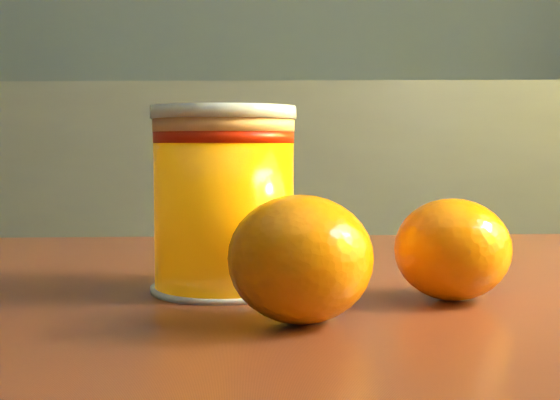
{
  "coord_description": "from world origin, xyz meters",
  "views": [
    {
      "loc": [
        0.66,
        -0.43,
        0.77
      ],
      "look_at": [
        0.64,
        0.05,
        0.74
      ],
      "focal_mm": 50.0,
      "sensor_mm": 36.0,
      "label": 1
    }
  ],
  "objects": [
    {
      "name": "kitchen_counter",
      "position": [
        0.0,
        1.45,
        0.45
      ],
      "size": [
        3.15,
        0.6,
        0.9
      ],
      "primitive_type": "cube",
      "color": "#4C4C51",
      "rests_on": "ground"
    },
    {
      "name": "juice_glass",
      "position": [
        0.61,
        0.04,
        0.74
      ],
      "size": [
        0.09,
        0.09,
        0.11
      ],
      "rotation": [
        0.0,
        0.0,
        0.24
      ],
      "color": "orange",
      "rests_on": "table"
    },
    {
      "name": "orange_front",
      "position": [
        0.66,
        -0.04,
        0.72
      ],
      "size": [
        0.09,
        0.09,
        0.07
      ],
      "primitive_type": "ellipsoid",
      "rotation": [
        0.0,
        0.0,
        0.33
      ],
      "color": "orange",
      "rests_on": "table"
    },
    {
      "name": "orange_back",
      "position": [
        0.75,
        0.02,
        0.71
      ],
      "size": [
        0.09,
        0.09,
        0.06
      ],
      "primitive_type": "ellipsoid",
      "rotation": [
        0.0,
        0.0,
        0.36
      ],
      "color": "orange",
      "rests_on": "table"
    }
  ]
}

